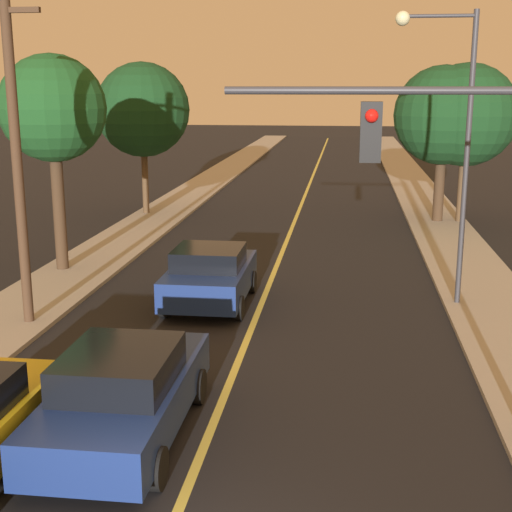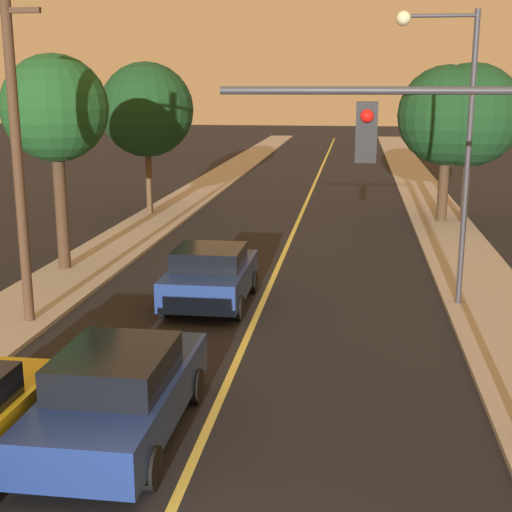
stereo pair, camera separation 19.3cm
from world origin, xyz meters
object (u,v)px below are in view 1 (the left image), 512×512
object	(u,v)px
utility_pole_left	(16,153)
tree_right_near	(443,116)
car_near_lane_second	(210,275)
traffic_signal_mast	(470,197)
tree_left_far	(53,110)
car_near_lane_front	(124,393)
tree_right_far	(466,115)
streetlamp_right	(450,121)
tree_left_near	(143,110)

from	to	relation	value
utility_pole_left	tree_right_near	bearing A→B (deg)	52.38
tree_right_near	car_near_lane_second	bearing A→B (deg)	-120.34
car_near_lane_second	traffic_signal_mast	distance (m)	9.36
traffic_signal_mast	utility_pole_left	xyz separation A→B (m)	(-9.43, 4.71, 0.12)
tree_left_far	utility_pole_left	bearing A→B (deg)	-76.78
car_near_lane_front	tree_right_near	world-z (taller)	tree_right_near
tree_right_far	tree_right_near	bearing A→B (deg)	179.03
traffic_signal_mast	tree_right_far	world-z (taller)	tree_right_far
streetlamp_right	tree_left_far	bearing A→B (deg)	169.30
car_near_lane_front	traffic_signal_mast	size ratio (longest dim) A/B	0.81
traffic_signal_mast	tree_right_near	distance (m)	19.70
car_near_lane_front	utility_pole_left	xyz separation A→B (m)	(-4.07, 5.27, 3.37)
car_near_lane_second	car_near_lane_front	bearing A→B (deg)	-90.00
utility_pole_left	tree_left_far	bearing A→B (deg)	103.22
car_near_lane_front	tree_right_far	size ratio (longest dim) A/B	0.72
streetlamp_right	tree_right_far	xyz separation A→B (m)	(2.26, 11.97, -0.32)
tree_right_far	utility_pole_left	bearing A→B (deg)	-129.78
utility_pole_left	tree_left_near	xyz separation A→B (m)	(-1.35, 15.19, 0.49)
streetlamp_right	traffic_signal_mast	bearing A→B (deg)	-95.20
tree_left_near	tree_right_far	bearing A→B (deg)	-1.36
streetlamp_right	tree_left_far	distance (m)	11.50
car_near_lane_front	tree_left_near	size ratio (longest dim) A/B	0.71
car_near_lane_front	traffic_signal_mast	xyz separation A→B (m)	(5.36, 0.56, 3.25)
traffic_signal_mast	tree_left_near	xyz separation A→B (m)	(-10.78, 19.90, 0.61)
car_near_lane_second	tree_right_near	bearing A→B (deg)	59.66
streetlamp_right	tree_left_near	bearing A→B (deg)	133.03
streetlamp_right	tree_left_far	world-z (taller)	streetlamp_right
streetlamp_right	tree_left_near	size ratio (longest dim) A/B	1.12
tree_right_near	traffic_signal_mast	bearing A→B (deg)	-95.94
car_near_lane_front	car_near_lane_second	world-z (taller)	car_near_lane_front
car_near_lane_front	traffic_signal_mast	bearing A→B (deg)	5.94
tree_left_far	tree_right_near	xyz separation A→B (m)	(12.65, 9.85, -0.50)
tree_left_far	traffic_signal_mast	bearing A→B (deg)	-42.56
car_near_lane_second	streetlamp_right	distance (m)	7.31
car_near_lane_second	tree_left_near	world-z (taller)	tree_left_near
tree_left_far	tree_right_near	bearing A→B (deg)	37.90
car_near_lane_second	tree_right_far	xyz separation A→B (m)	(8.31, 12.63, 3.72)
traffic_signal_mast	tree_right_near	xyz separation A→B (m)	(2.04, 19.59, 0.44)
utility_pole_left	tree_right_far	xyz separation A→B (m)	(12.38, 14.86, 0.35)
tree_right_far	traffic_signal_mast	bearing A→B (deg)	-98.56
car_near_lane_second	tree_left_far	world-z (taller)	tree_left_far
tree_right_near	utility_pole_left	bearing A→B (deg)	-127.62
tree_right_far	streetlamp_right	bearing A→B (deg)	-100.67
car_near_lane_front	tree_right_near	distance (m)	21.78
traffic_signal_mast	tree_left_far	world-z (taller)	tree_left_far
traffic_signal_mast	tree_left_near	bearing A→B (deg)	118.45
tree_right_near	car_near_lane_front	bearing A→B (deg)	-110.17
utility_pole_left	tree_right_far	world-z (taller)	utility_pole_left
streetlamp_right	utility_pole_left	size ratio (longest dim) A/B	0.95
utility_pole_left	tree_left_near	bearing A→B (deg)	95.09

